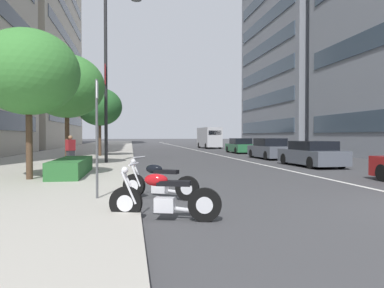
{
  "coord_description": "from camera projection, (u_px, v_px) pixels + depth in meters",
  "views": [
    {
      "loc": [
        -6.61,
        7.34,
        1.63
      ],
      "look_at": [
        14.58,
        3.83,
        1.16
      ],
      "focal_mm": 34.5,
      "sensor_mm": 36.0,
      "label": 1
    }
  ],
  "objects": [
    {
      "name": "sidewalk_right_plaza",
      "position": [
        86.0,
        152.0,
        35.45
      ],
      "size": [
        160.0,
        8.91,
        0.15
      ],
      "primitive_type": "cube",
      "color": "#A39E93",
      "rests_on": "ground"
    },
    {
      "name": "lane_centre_stripe",
      "position": [
        196.0,
        150.0,
        42.28
      ],
      "size": [
        110.0,
        0.16,
        0.01
      ],
      "primitive_type": "cube",
      "color": "silver",
      "rests_on": "ground"
    },
    {
      "name": "motorcycle_nearest_camera",
      "position": [
        164.0,
        199.0,
        7.11
      ],
      "size": [
        0.85,
        2.14,
        1.1
      ],
      "rotation": [
        0.0,
        0.0,
        1.28
      ],
      "color": "black",
      "rests_on": "ground"
    },
    {
      "name": "motorcycle_far_end_row",
      "position": [
        159.0,
        183.0,
        9.57
      ],
      "size": [
        1.16,
        1.92,
        1.09
      ],
      "rotation": [
        0.0,
        0.0,
        1.06
      ],
      "color": "black",
      "rests_on": "ground"
    },
    {
      "name": "car_mid_block_traffic",
      "position": [
        312.0,
        154.0,
        19.78
      ],
      "size": [
        4.59,
        2.0,
        1.36
      ],
      "rotation": [
        0.0,
        0.0,
        0.03
      ],
      "color": "#4C515B",
      "rests_on": "ground"
    },
    {
      "name": "car_far_down_avenue",
      "position": [
        270.0,
        149.0,
        26.32
      ],
      "size": [
        4.51,
        1.89,
        1.47
      ],
      "rotation": [
        0.0,
        0.0,
        0.01
      ],
      "color": "#4C515B",
      "rests_on": "ground"
    },
    {
      "name": "car_following_behind",
      "position": [
        240.0,
        146.0,
        35.22
      ],
      "size": [
        4.63,
        1.84,
        1.41
      ],
      "rotation": [
        0.0,
        0.0,
        -0.01
      ],
      "color": "#236038",
      "rests_on": "ground"
    },
    {
      "name": "delivery_van_ahead",
      "position": [
        209.0,
        137.0,
        48.79
      ],
      "size": [
        6.18,
        2.2,
        2.73
      ],
      "rotation": [
        0.0,
        0.0,
        0.04
      ],
      "color": "#B7B7BC",
      "rests_on": "ground"
    },
    {
      "name": "parking_sign_by_curb",
      "position": [
        97.0,
        128.0,
        8.73
      ],
      "size": [
        0.32,
        0.06,
        2.82
      ],
      "color": "#47494C",
      "rests_on": "sidewalk_right_plaza"
    },
    {
      "name": "street_lamp_with_banners",
      "position": [
        110.0,
        65.0,
        20.51
      ],
      "size": [
        1.26,
        2.08,
        9.3
      ],
      "color": "#232326",
      "rests_on": "sidewalk_right_plaza"
    },
    {
      "name": "clipped_hedge_bed",
      "position": [
        72.0,
        167.0,
        14.14
      ],
      "size": [
        4.54,
        1.1,
        0.6
      ],
      "primitive_type": "cube",
      "color": "#28602D",
      "rests_on": "sidewalk_right_plaza"
    },
    {
      "name": "street_tree_by_lamp_post",
      "position": [
        29.0,
        72.0,
        12.54
      ],
      "size": [
        3.41,
        3.41,
        5.1
      ],
      "color": "#473323",
      "rests_on": "sidewalk_right_plaza"
    },
    {
      "name": "street_tree_far_plaza",
      "position": [
        67.0,
        86.0,
        18.6
      ],
      "size": [
        3.76,
        3.76,
        5.59
      ],
      "color": "#473323",
      "rests_on": "sidewalk_right_plaza"
    },
    {
      "name": "street_tree_near_plaza_corner",
      "position": [
        100.0,
        107.0,
        27.59
      ],
      "size": [
        3.33,
        3.33,
        5.08
      ],
      "color": "#473323",
      "rests_on": "sidewalk_right_plaza"
    },
    {
      "name": "pedestrian_on_plaza",
      "position": [
        71.0,
        151.0,
        17.87
      ],
      "size": [
        0.46,
        0.47,
        1.51
      ],
      "rotation": [
        0.0,
        0.0,
        0.77
      ],
      "color": "#2D2D33",
      "rests_on": "sidewalk_right_plaza"
    },
    {
      "name": "office_tower_far_left_down_avenue",
      "position": [
        329.0,
        14.0,
        47.28
      ],
      "size": [
        19.26,
        17.49,
        34.53
      ],
      "color": "gray",
      "rests_on": "ground"
    }
  ]
}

